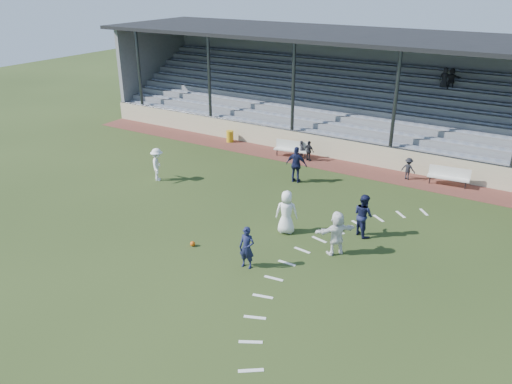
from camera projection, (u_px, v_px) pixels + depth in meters
ground at (224, 243)px, 19.84m from camera, size 90.00×90.00×0.00m
cinder_track at (329, 164)px, 28.07m from camera, size 34.00×2.00×0.02m
retaining_wall at (337, 149)px, 28.65m from camera, size 34.00×0.18×1.20m
bench_left at (292, 147)px, 28.94m from camera, size 2.04×0.77×0.95m
bench_right at (449, 175)px, 25.01m from camera, size 2.03×0.67×0.95m
trash_bin at (230, 136)px, 31.60m from camera, size 0.45×0.45×0.72m
football at (193, 244)px, 19.61m from camera, size 0.21×0.21×0.21m
player_white_lead at (286, 212)px, 20.33m from camera, size 1.06×0.89×1.85m
player_navy_lead at (247, 248)px, 17.94m from camera, size 0.62×0.44×1.61m
player_navy_mid at (363, 215)px, 20.16m from camera, size 1.10×1.04×1.79m
player_white_wing at (157, 165)px, 25.58m from camera, size 1.16×1.28×1.72m
player_navy_wing at (296, 165)px, 25.33m from camera, size 1.14×0.56×1.88m
player_white_back at (337, 233)px, 18.79m from camera, size 1.49×1.55×1.76m
sub_left_near at (301, 149)px, 28.78m from camera, size 0.45×0.38×1.04m
sub_left_far at (309, 151)px, 28.31m from camera, size 0.74×0.46×1.18m
sub_right at (408, 169)px, 25.78m from camera, size 0.81×0.54×1.16m
grandstand at (368, 105)px, 31.70m from camera, size 34.60×9.00×6.61m
penalty_arc at (318, 273)px, 17.89m from camera, size 3.89×14.63×0.01m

